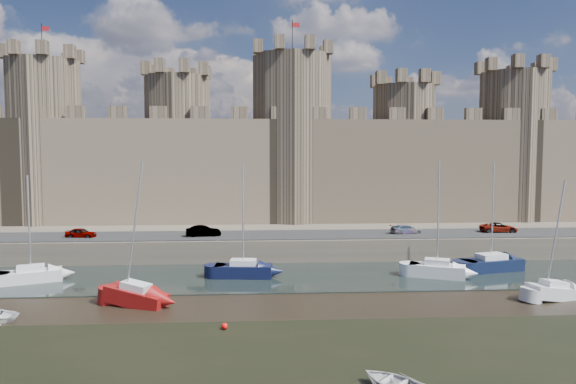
# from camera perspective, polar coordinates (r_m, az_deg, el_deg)

# --- Properties ---
(water_channel) EXTENTS (160.00, 12.00, 0.08)m
(water_channel) POSITION_cam_1_polar(r_m,az_deg,el_deg) (49.95, 0.05, -9.39)
(water_channel) COLOR black
(water_channel) RESTS_ON ground
(quay) EXTENTS (160.00, 60.00, 2.50)m
(quay) POSITION_cam_1_polar(r_m,az_deg,el_deg) (85.18, -1.43, -2.96)
(quay) COLOR #4C443A
(quay) RESTS_ON ground
(road) EXTENTS (160.00, 7.00, 0.10)m
(road) POSITION_cam_1_polar(r_m,az_deg,el_deg) (59.27, -0.54, -4.78)
(road) COLOR black
(road) RESTS_ON quay
(castle) EXTENTS (108.50, 11.00, 29.00)m
(castle) POSITION_cam_1_polar(r_m,az_deg,el_deg) (72.53, -1.61, 4.07)
(castle) COLOR #42382B
(castle) RESTS_ON quay
(car_0) EXTENTS (3.46, 1.78, 1.13)m
(car_0) POSITION_cam_1_polar(r_m,az_deg,el_deg) (61.76, -22.02, -4.24)
(car_0) COLOR gray
(car_0) RESTS_ON quay
(car_1) EXTENTS (4.06, 1.94, 1.29)m
(car_1) POSITION_cam_1_polar(r_m,az_deg,el_deg) (58.80, -9.39, -4.32)
(car_1) COLOR gray
(car_1) RESTS_ON quay
(car_2) EXTENTS (3.98, 2.16, 1.09)m
(car_2) POSITION_cam_1_polar(r_m,az_deg,el_deg) (61.79, 13.03, -4.06)
(car_2) COLOR gray
(car_2) RESTS_ON quay
(car_3) EXTENTS (4.41, 2.26, 1.19)m
(car_3) POSITION_cam_1_polar(r_m,az_deg,el_deg) (66.13, 22.38, -3.69)
(car_3) COLOR gray
(car_3) RESTS_ON quay
(sailboat_0) EXTENTS (5.63, 3.86, 9.81)m
(sailboat_0) POSITION_cam_1_polar(r_m,az_deg,el_deg) (53.13, -26.67, -8.20)
(sailboat_0) COLOR silver
(sailboat_0) RESTS_ON ground
(sailboat_1) EXTENTS (5.58, 2.61, 10.84)m
(sailboat_1) POSITION_cam_1_polar(r_m,az_deg,el_deg) (49.62, -4.98, -8.55)
(sailboat_1) COLOR black
(sailboat_1) RESTS_ON ground
(sailboat_2) EXTENTS (5.52, 3.83, 11.11)m
(sailboat_2) POSITION_cam_1_polar(r_m,az_deg,el_deg) (51.44, 16.23, -8.22)
(sailboat_2) COLOR white
(sailboat_2) RESTS_ON ground
(sailboat_3) EXTENTS (6.63, 3.85, 10.93)m
(sailboat_3) POSITION_cam_1_polar(r_m,az_deg,el_deg) (56.04, 21.64, -7.37)
(sailboat_3) COLOR black
(sailboat_3) RESTS_ON ground
(sailboat_4) EXTENTS (5.18, 3.47, 11.29)m
(sailboat_4) POSITION_cam_1_polar(r_m,az_deg,el_deg) (42.43, -16.51, -10.92)
(sailboat_4) COLOR maroon
(sailboat_4) RESTS_ON ground
(sailboat_5) EXTENTS (4.78, 2.74, 9.71)m
(sailboat_5) POSITION_cam_1_polar(r_m,az_deg,el_deg) (47.65, 27.43, -9.69)
(sailboat_5) COLOR silver
(sailboat_5) RESTS_ON ground
(dinghy_2) EXTENTS (4.34, 4.36, 0.74)m
(dinghy_2) POSITION_cam_1_polar(r_m,az_deg,el_deg) (27.66, 11.90, -20.11)
(dinghy_2) COLOR silver
(dinghy_2) RESTS_ON ground
(buoy_1) EXTENTS (0.44, 0.44, 0.44)m
(buoy_1) POSITION_cam_1_polar(r_m,az_deg,el_deg) (35.87, -7.06, -14.57)
(buoy_1) COLOR #F40C0A
(buoy_1) RESTS_ON ground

